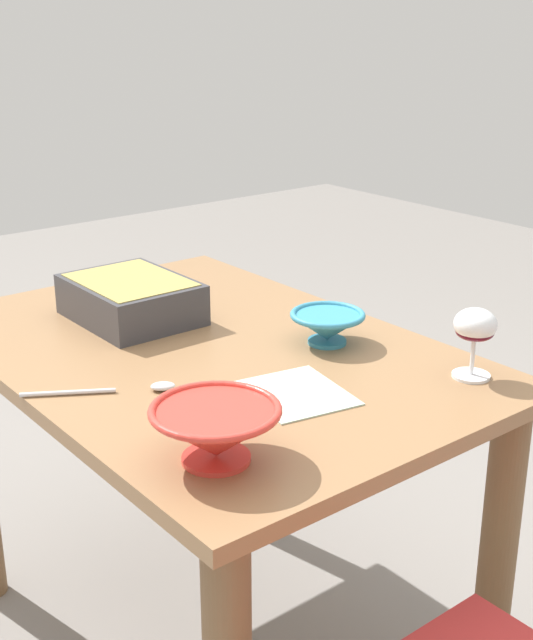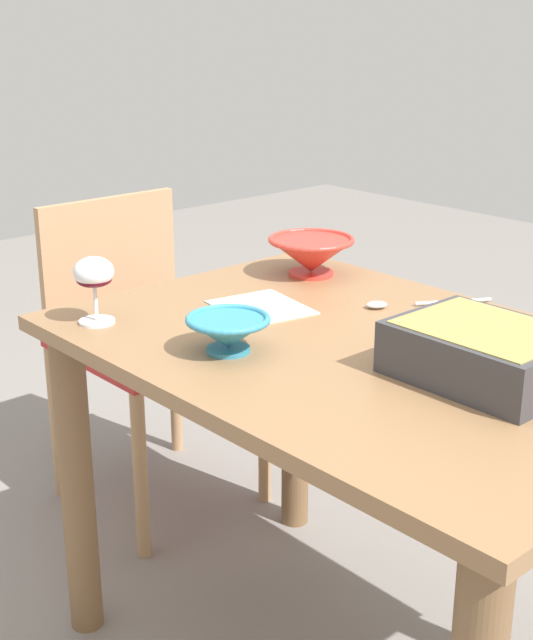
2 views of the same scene
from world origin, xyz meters
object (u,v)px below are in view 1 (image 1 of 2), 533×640
at_px(casserole_dish, 131,297).
at_px(napkin, 296,393).
at_px(small_bowl, 327,325).
at_px(dining_table, 209,413).
at_px(wine_glass, 475,329).
at_px(mixing_bowl, 216,431).
at_px(serving_spoon, 128,388).

relative_size(casserole_dish, napkin, 1.49).
relative_size(casserole_dish, small_bowl, 1.87).
bearing_deg(dining_table, wine_glass, 34.66).
distance_m(dining_table, mixing_bowl, 0.50).
bearing_deg(napkin, serving_spoon, -130.20).
height_order(casserole_dish, mixing_bowl, casserole_dish).
distance_m(casserole_dish, small_bowl, 0.44).
distance_m(dining_table, napkin, 0.32).
relative_size(casserole_dish, mixing_bowl, 1.43).
bearing_deg(wine_glass, casserole_dish, -153.97).
distance_m(casserole_dish, mixing_bowl, 0.67).
bearing_deg(dining_table, mixing_bowl, -33.14).
xyz_separation_m(wine_glass, napkin, (-0.14, -0.30, -0.09)).
relative_size(mixing_bowl, serving_spoon, 0.82).
distance_m(mixing_bowl, serving_spoon, 0.30).
xyz_separation_m(mixing_bowl, small_bowl, (-0.25, 0.46, -0.01)).
bearing_deg(dining_table, napkin, -1.14).
bearing_deg(dining_table, small_bowl, 56.55).
xyz_separation_m(serving_spoon, napkin, (0.19, 0.23, -0.01)).
height_order(dining_table, serving_spoon, serving_spoon).
xyz_separation_m(dining_table, small_bowl, (0.13, 0.20, 0.19)).
xyz_separation_m(small_bowl, napkin, (0.15, -0.21, -0.04)).
relative_size(wine_glass, casserole_dish, 0.47).
relative_size(small_bowl, napkin, 0.80).
height_order(wine_glass, napkin, wine_glass).
bearing_deg(mixing_bowl, wine_glass, 86.01).
height_order(casserole_dish, serving_spoon, casserole_dish).
height_order(casserole_dish, small_bowl, casserole_dish).
relative_size(mixing_bowl, small_bowl, 1.31).
height_order(serving_spoon, napkin, serving_spoon).
height_order(mixing_bowl, napkin, mixing_bowl).
distance_m(dining_table, wine_glass, 0.57).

